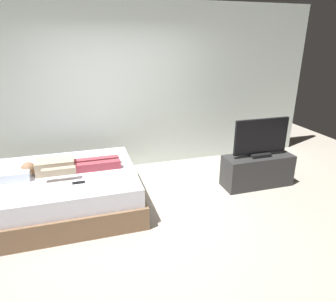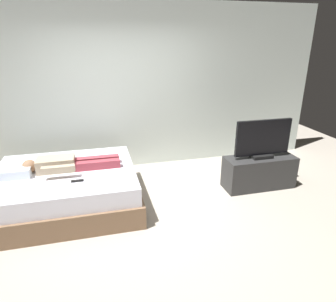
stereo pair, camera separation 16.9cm
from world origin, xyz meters
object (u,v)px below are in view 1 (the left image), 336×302
at_px(tv_stand, 257,171).
at_px(tv, 261,138).
at_px(person, 66,166).
at_px(remote, 79,183).
at_px(bed, 67,191).
at_px(pillow, 10,174).

xyz_separation_m(tv_stand, tv, (0.00, 0.00, 0.53)).
height_order(tv_stand, tv, tv).
height_order(person, remote, person).
xyz_separation_m(person, remote, (0.15, -0.40, -0.07)).
bearing_deg(person, tv_stand, -3.13).
relative_size(bed, person, 1.52).
relative_size(pillow, person, 0.38).
distance_m(remote, tv, 2.71).
bearing_deg(pillow, tv_stand, -2.06).
xyz_separation_m(remote, tv_stand, (2.69, 0.25, -0.30)).
relative_size(pillow, tv, 0.55).
bearing_deg(tv, pillow, 177.94).
relative_size(bed, pillow, 3.99).
height_order(pillow, tv_stand, pillow).
bearing_deg(bed, tv, -2.52).
bearing_deg(person, remote, -69.53).
relative_size(remote, tv_stand, 0.14).
distance_m(pillow, tv, 3.51).
xyz_separation_m(pillow, remote, (0.82, -0.38, -0.05)).
xyz_separation_m(bed, person, (0.03, 0.03, 0.36)).
bearing_deg(tv, tv_stand, 0.00).
xyz_separation_m(pillow, tv_stand, (3.51, -0.13, -0.35)).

